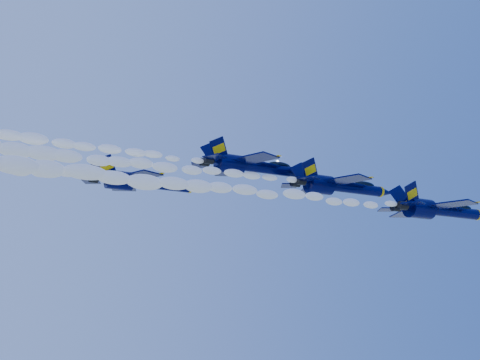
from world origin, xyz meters
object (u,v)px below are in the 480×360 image
jet_lead (438,210)px  jet_second (339,186)px  jet_fourth (143,182)px  jet_third (252,166)px

jet_lead → jet_second: (-7.29, 10.81, 4.49)m
jet_fourth → jet_second: bearing=-29.9°
jet_lead → jet_second: 13.80m
jet_second → jet_third: bearing=165.7°
jet_lead → jet_fourth: size_ratio=0.96×
jet_second → jet_fourth: 27.69m
jet_second → jet_fourth: (-23.99, 13.81, 0.78)m
jet_second → jet_fourth: size_ratio=1.01×
jet_third → jet_fourth: bearing=137.7°
jet_fourth → jet_third: bearing=-42.3°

